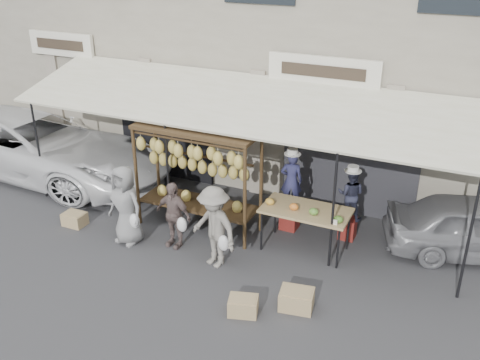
# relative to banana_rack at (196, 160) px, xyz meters

# --- Properties ---
(ground_plane) EXTENTS (90.00, 90.00, 0.00)m
(ground_plane) POSITION_rel_banana_rack_xyz_m (0.45, -1.36, -1.58)
(ground_plane) COLOR #2D2D30
(shophouse) EXTENTS (24.00, 6.15, 7.30)m
(shophouse) POSITION_rel_banana_rack_xyz_m (0.45, 5.14, 2.07)
(shophouse) COLOR gray
(shophouse) RESTS_ON ground_plane
(awning) EXTENTS (10.00, 2.35, 2.92)m
(awning) POSITION_rel_banana_rack_xyz_m (0.46, 0.92, 1.00)
(awning) COLOR silver
(awning) RESTS_ON ground_plane
(banana_rack) EXTENTS (2.60, 0.90, 2.24)m
(banana_rack) POSITION_rel_banana_rack_xyz_m (0.00, 0.00, 0.00)
(banana_rack) COLOR #3D2B17
(banana_rack) RESTS_ON ground_plane
(produce_table) EXTENTS (1.70, 0.90, 1.04)m
(produce_table) POSITION_rel_banana_rack_xyz_m (2.33, 0.12, -0.71)
(produce_table) COLOR #9A855A
(produce_table) RESTS_ON ground_plane
(vendor_left) EXTENTS (0.52, 0.41, 1.24)m
(vendor_left) POSITION_rel_banana_rack_xyz_m (1.77, 0.82, -0.46)
(vendor_left) COLOR navy
(vendor_left) RESTS_ON stool_left
(vendor_right) EXTENTS (0.55, 0.44, 1.09)m
(vendor_right) POSITION_rel_banana_rack_xyz_m (2.99, 0.95, -0.58)
(vendor_right) COLOR #242638
(vendor_right) RESTS_ON stool_right
(customer_left) EXTENTS (0.88, 0.65, 1.66)m
(customer_left) POSITION_rel_banana_rack_xyz_m (-1.01, -1.08, -0.75)
(customer_left) COLOR gray
(customer_left) RESTS_ON ground_plane
(customer_mid) EXTENTS (0.85, 0.43, 1.39)m
(customer_mid) POSITION_rel_banana_rack_xyz_m (-0.09, -0.81, -0.88)
(customer_mid) COLOR #6B5854
(customer_mid) RESTS_ON ground_plane
(customer_right) EXTENTS (1.18, 0.90, 1.62)m
(customer_right) POSITION_rel_banana_rack_xyz_m (0.96, -1.08, -0.77)
(customer_right) COLOR gray
(customer_right) RESTS_ON ground_plane
(stool_left) EXTENTS (0.44, 0.44, 0.50)m
(stool_left) POSITION_rel_banana_rack_xyz_m (1.77, 0.82, -1.33)
(stool_left) COLOR maroon
(stool_left) RESTS_ON ground_plane
(stool_right) EXTENTS (0.36, 0.36, 0.46)m
(stool_right) POSITION_rel_banana_rack_xyz_m (2.99, 0.95, -1.35)
(stool_right) COLOR maroon
(stool_right) RESTS_ON ground_plane
(crate_near_a) EXTENTS (0.56, 0.49, 0.29)m
(crate_near_a) POSITION_rel_banana_rack_xyz_m (2.06, -2.17, -1.43)
(crate_near_a) COLOR tan
(crate_near_a) RESTS_ON ground_plane
(crate_near_b) EXTENTS (0.62, 0.51, 0.33)m
(crate_near_b) POSITION_rel_banana_rack_xyz_m (2.81, -1.66, -1.41)
(crate_near_b) COLOR tan
(crate_near_b) RESTS_ON ground_plane
(crate_far) EXTENTS (0.47, 0.36, 0.28)m
(crate_far) POSITION_rel_banana_rack_xyz_m (-2.47, -1.01, -1.44)
(crate_far) COLOR tan
(crate_far) RESTS_ON ground_plane
(van) EXTENTS (5.54, 2.69, 2.28)m
(van) POSITION_rel_banana_rack_xyz_m (-5.47, 0.83, -0.44)
(van) COLOR white
(van) RESTS_ON ground_plane
(sedan) EXTENTS (3.77, 2.39, 1.20)m
(sedan) POSITION_rel_banana_rack_xyz_m (5.42, 1.40, -0.98)
(sedan) COLOR gray
(sedan) RESTS_ON ground_plane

